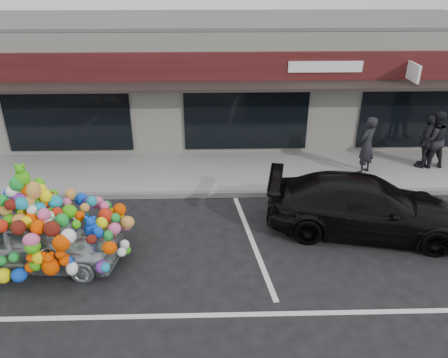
{
  "coord_description": "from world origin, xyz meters",
  "views": [
    {
      "loc": [
        1.86,
        -8.7,
        6.12
      ],
      "look_at": [
        2.14,
        1.4,
        1.11
      ],
      "focal_mm": 35.0,
      "sensor_mm": 36.0,
      "label": 1
    }
  ],
  "objects_px": {
    "pedestrian_a": "(367,145)",
    "pedestrian_c": "(427,141)",
    "black_sedan": "(366,206)",
    "pedestrian_b": "(434,139)",
    "toy_car": "(36,232)"
  },
  "relations": [
    {
      "from": "pedestrian_a",
      "to": "pedestrian_c",
      "type": "xyz_separation_m",
      "value": [
        2.07,
        0.4,
        -0.05
      ]
    },
    {
      "from": "black_sedan",
      "to": "pedestrian_a",
      "type": "xyz_separation_m",
      "value": [
        0.98,
        3.11,
        0.37
      ]
    },
    {
      "from": "black_sedan",
      "to": "pedestrian_b",
      "type": "relative_size",
      "value": 2.6
    },
    {
      "from": "pedestrian_a",
      "to": "toy_car",
      "type": "bearing_deg",
      "value": -14.22
    },
    {
      "from": "black_sedan",
      "to": "pedestrian_b",
      "type": "distance_m",
      "value": 4.82
    },
    {
      "from": "black_sedan",
      "to": "pedestrian_a",
      "type": "relative_size",
      "value": 2.64
    },
    {
      "from": "toy_car",
      "to": "pedestrian_b",
      "type": "relative_size",
      "value": 2.21
    },
    {
      "from": "pedestrian_a",
      "to": "pedestrian_b",
      "type": "xyz_separation_m",
      "value": [
        2.28,
        0.42,
        0.01
      ]
    },
    {
      "from": "toy_car",
      "to": "pedestrian_c",
      "type": "xyz_separation_m",
      "value": [
        10.77,
        4.61,
        0.23
      ]
    },
    {
      "from": "pedestrian_b",
      "to": "pedestrian_c",
      "type": "distance_m",
      "value": 0.22
    },
    {
      "from": "toy_car",
      "to": "pedestrian_c",
      "type": "relative_size",
      "value": 2.38
    },
    {
      "from": "toy_car",
      "to": "pedestrian_a",
      "type": "distance_m",
      "value": 9.67
    },
    {
      "from": "pedestrian_b",
      "to": "pedestrian_c",
      "type": "relative_size",
      "value": 1.07
    },
    {
      "from": "pedestrian_a",
      "to": "pedestrian_c",
      "type": "relative_size",
      "value": 1.06
    },
    {
      "from": "pedestrian_b",
      "to": "pedestrian_c",
      "type": "bearing_deg",
      "value": 0.92
    }
  ]
}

